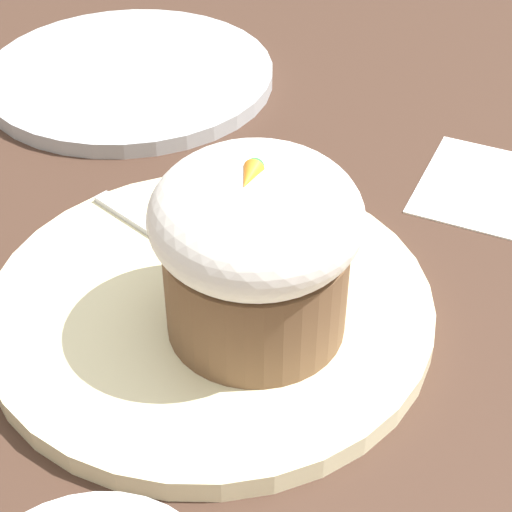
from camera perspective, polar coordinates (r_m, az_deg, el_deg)
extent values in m
plane|color=#3D281E|center=(0.49, -3.04, -3.93)|extent=(4.00, 4.00, 0.00)
cylinder|color=beige|center=(0.48, -3.07, -3.35)|extent=(0.25, 0.25, 0.01)
cylinder|color=brown|center=(0.44, 0.00, -1.95)|extent=(0.09, 0.09, 0.05)
ellipsoid|color=white|center=(0.41, 0.00, 2.65)|extent=(0.11, 0.11, 0.06)
cone|color=orange|center=(0.39, -0.47, 5.24)|extent=(0.02, 0.01, 0.01)
sphere|color=green|center=(0.40, -0.09, 5.90)|extent=(0.01, 0.01, 0.01)
cube|color=#B7B7BC|center=(0.53, -7.05, 1.88)|extent=(0.05, 0.09, 0.00)
ellipsoid|color=#B7B7BC|center=(0.49, -2.32, -0.98)|extent=(0.05, 0.05, 0.01)
cylinder|color=#B2B7BC|center=(0.72, -8.42, 11.84)|extent=(0.23, 0.23, 0.01)
cube|color=white|center=(0.60, 15.17, 4.48)|extent=(0.11, 0.10, 0.00)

